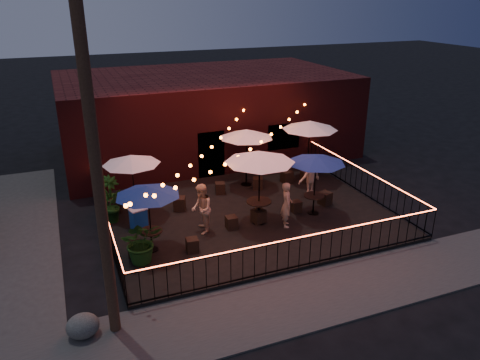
% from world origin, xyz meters
% --- Properties ---
extents(ground, '(110.00, 110.00, 0.00)m').
position_xyz_m(ground, '(0.00, 0.00, 0.00)').
color(ground, black).
rests_on(ground, ground).
extents(patio, '(10.00, 8.00, 0.15)m').
position_xyz_m(patio, '(0.00, 2.00, 0.07)').
color(patio, black).
rests_on(patio, ground).
extents(sidewalk, '(18.00, 2.50, 0.05)m').
position_xyz_m(sidewalk, '(0.00, -3.25, 0.03)').
color(sidewalk, '#3A3836').
rests_on(sidewalk, ground).
extents(brick_building, '(14.00, 8.00, 4.00)m').
position_xyz_m(brick_building, '(1.00, 9.99, 2.00)').
color(brick_building, '#3B1010').
rests_on(brick_building, ground).
extents(utility_pole, '(0.26, 0.26, 8.00)m').
position_xyz_m(utility_pole, '(-5.40, -2.60, 4.00)').
color(utility_pole, '#372316').
rests_on(utility_pole, ground).
extents(fence_front, '(10.00, 0.04, 1.04)m').
position_xyz_m(fence_front, '(0.00, -2.00, 0.66)').
color(fence_front, black).
rests_on(fence_front, patio).
extents(fence_left, '(0.04, 8.00, 1.04)m').
position_xyz_m(fence_left, '(-5.00, 2.00, 0.66)').
color(fence_left, black).
rests_on(fence_left, patio).
extents(fence_right, '(0.04, 8.00, 1.04)m').
position_xyz_m(fence_right, '(5.00, 2.00, 0.66)').
color(fence_right, black).
rests_on(fence_right, patio).
extents(festoon_lights, '(10.02, 8.72, 1.32)m').
position_xyz_m(festoon_lights, '(-1.01, 1.70, 2.52)').
color(festoon_lights, '#E55910').
rests_on(festoon_lights, ground).
extents(cafe_table_0, '(2.32, 2.32, 2.19)m').
position_xyz_m(cafe_table_0, '(-3.80, 0.66, 2.15)').
color(cafe_table_0, black).
rests_on(cafe_table_0, patio).
extents(cafe_table_1, '(2.32, 2.32, 2.26)m').
position_xyz_m(cafe_table_1, '(-3.80, 3.49, 2.22)').
color(cafe_table_1, black).
rests_on(cafe_table_1, patio).
extents(cafe_table_2, '(3.13, 3.13, 2.65)m').
position_xyz_m(cafe_table_2, '(0.11, 1.15, 2.57)').
color(cafe_table_2, black).
rests_on(cafe_table_2, patio).
extents(cafe_table_3, '(2.34, 2.34, 2.42)m').
position_xyz_m(cafe_table_3, '(1.05, 4.56, 2.36)').
color(cafe_table_3, black).
rests_on(cafe_table_3, patio).
extents(cafe_table_4, '(2.10, 2.10, 2.30)m').
position_xyz_m(cafe_table_4, '(2.28, 1.09, 2.25)').
color(cafe_table_4, black).
rests_on(cafe_table_4, patio).
extents(cafe_table_5, '(2.82, 2.82, 2.59)m').
position_xyz_m(cafe_table_5, '(3.80, 4.24, 2.52)').
color(cafe_table_5, black).
rests_on(cafe_table_5, patio).
extents(bistro_chair_0, '(0.48, 0.48, 0.47)m').
position_xyz_m(bistro_chair_0, '(-4.35, 0.52, 0.38)').
color(bistro_chair_0, black).
rests_on(bistro_chair_0, patio).
extents(bistro_chair_1, '(0.40, 0.40, 0.44)m').
position_xyz_m(bistro_chair_1, '(-2.64, 0.11, 0.37)').
color(bistro_chair_1, black).
rests_on(bistro_chair_1, patio).
extents(bistro_chair_2, '(0.54, 0.54, 0.51)m').
position_xyz_m(bistro_chair_2, '(-4.47, 3.90, 0.40)').
color(bistro_chair_2, black).
rests_on(bistro_chair_2, patio).
extents(bistro_chair_3, '(0.55, 0.55, 0.50)m').
position_xyz_m(bistro_chair_3, '(-2.22, 3.20, 0.40)').
color(bistro_chair_3, black).
rests_on(bistro_chair_3, patio).
extents(bistro_chair_4, '(0.37, 0.37, 0.44)m').
position_xyz_m(bistro_chair_4, '(-0.94, 1.10, 0.37)').
color(bistro_chair_4, black).
rests_on(bistro_chair_4, patio).
extents(bistro_chair_5, '(0.50, 0.50, 0.49)m').
position_xyz_m(bistro_chair_5, '(0.09, 1.15, 0.40)').
color(bistro_chair_5, black).
rests_on(bistro_chair_5, patio).
extents(bistro_chair_6, '(0.46, 0.46, 0.45)m').
position_xyz_m(bistro_chair_6, '(-0.29, 4.11, 0.38)').
color(bistro_chair_6, black).
rests_on(bistro_chair_6, patio).
extents(bistro_chair_7, '(0.53, 0.53, 0.47)m').
position_xyz_m(bistro_chair_7, '(1.32, 3.98, 0.39)').
color(bistro_chair_7, black).
rests_on(bistro_chair_7, patio).
extents(bistro_chair_8, '(0.37, 0.37, 0.43)m').
position_xyz_m(bistro_chair_8, '(1.74, 1.44, 0.36)').
color(bistro_chair_8, black).
rests_on(bistro_chair_8, patio).
extents(bistro_chair_9, '(0.52, 0.52, 0.49)m').
position_xyz_m(bistro_chair_9, '(3.10, 1.62, 0.39)').
color(bistro_chair_9, black).
rests_on(bistro_chair_9, patio).
extents(bistro_chair_10, '(0.47, 0.47, 0.50)m').
position_xyz_m(bistro_chair_10, '(2.76, 4.15, 0.40)').
color(bistro_chair_10, black).
rests_on(bistro_chair_10, patio).
extents(bistro_chair_11, '(0.45, 0.45, 0.50)m').
position_xyz_m(bistro_chair_11, '(3.56, 3.88, 0.40)').
color(bistro_chair_11, black).
rests_on(bistro_chair_11, patio).
extents(patron_a, '(0.56, 0.69, 1.62)m').
position_xyz_m(patron_a, '(0.88, 0.57, 0.96)').
color(patron_a, beige).
rests_on(patron_a, patio).
extents(patron_b, '(0.81, 0.96, 1.73)m').
position_xyz_m(patron_b, '(-1.97, 1.21, 1.01)').
color(patron_b, '#CFAE90').
rests_on(patron_b, patio).
extents(patron_c, '(1.10, 0.76, 1.57)m').
position_xyz_m(patron_c, '(3.01, 2.72, 0.93)').
color(patron_c, tan).
rests_on(patron_c, patio).
extents(potted_shrub_a, '(1.27, 1.11, 1.35)m').
position_xyz_m(potted_shrub_a, '(-4.19, 0.07, 0.83)').
color(potted_shrub_a, '#10350B').
rests_on(potted_shrub_a, patio).
extents(potted_shrub_b, '(0.78, 0.69, 1.21)m').
position_xyz_m(potted_shrub_b, '(-4.60, 3.14, 0.76)').
color(potted_shrub_b, '#0F3A10').
rests_on(potted_shrub_b, patio).
extents(potted_shrub_c, '(0.95, 0.95, 1.31)m').
position_xyz_m(potted_shrub_c, '(-4.60, 4.16, 0.80)').
color(potted_shrub_c, '#0C340D').
rests_on(potted_shrub_c, patio).
extents(cooler, '(0.65, 0.54, 0.75)m').
position_xyz_m(cooler, '(-3.90, 2.28, 0.53)').
color(cooler, '#1345A1').
rests_on(cooler, patio).
extents(boulder, '(1.02, 0.94, 0.65)m').
position_xyz_m(boulder, '(-6.14, -2.56, 0.33)').
color(boulder, '#42433E').
rests_on(boulder, ground).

